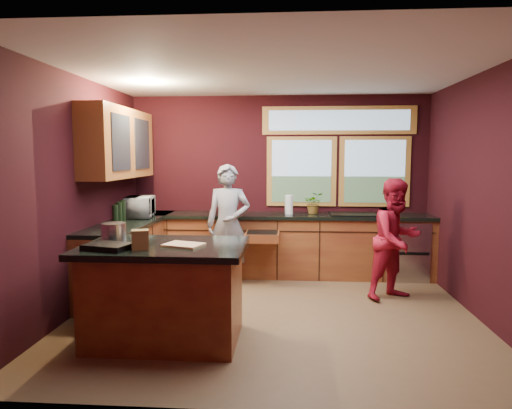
# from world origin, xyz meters

# --- Properties ---
(floor) EXTENTS (4.50, 4.50, 0.00)m
(floor) POSITION_xyz_m (0.00, 0.00, 0.00)
(floor) COLOR brown
(floor) RESTS_ON ground
(room_shell) EXTENTS (4.52, 4.02, 2.71)m
(room_shell) POSITION_xyz_m (-0.60, 0.32, 1.80)
(room_shell) COLOR black
(room_shell) RESTS_ON ground
(back_counter) EXTENTS (4.50, 0.64, 0.93)m
(back_counter) POSITION_xyz_m (0.20, 1.70, 0.46)
(back_counter) COLOR #582014
(back_counter) RESTS_ON floor
(left_counter) EXTENTS (0.64, 2.30, 0.93)m
(left_counter) POSITION_xyz_m (-1.95, 0.85, 0.47)
(left_counter) COLOR #582014
(left_counter) RESTS_ON floor
(island) EXTENTS (1.55, 1.05, 0.95)m
(island) POSITION_xyz_m (-1.03, -0.81, 0.48)
(island) COLOR #582014
(island) RESTS_ON floor
(person_grey) EXTENTS (0.62, 0.41, 1.68)m
(person_grey) POSITION_xyz_m (-0.68, 1.18, 0.84)
(person_grey) COLOR slate
(person_grey) RESTS_ON floor
(person_red) EXTENTS (0.93, 0.87, 1.51)m
(person_red) POSITION_xyz_m (1.50, 0.68, 0.76)
(person_red) COLOR maroon
(person_red) RESTS_ON floor
(microwave) EXTENTS (0.44, 0.58, 0.29)m
(microwave) POSITION_xyz_m (-1.92, 1.19, 1.08)
(microwave) COLOR #999999
(microwave) RESTS_ON left_counter
(potted_plant) EXTENTS (0.29, 0.25, 0.32)m
(potted_plant) POSITION_xyz_m (0.53, 1.75, 1.09)
(potted_plant) COLOR #999999
(potted_plant) RESTS_ON back_counter
(paper_towel) EXTENTS (0.12, 0.12, 0.28)m
(paper_towel) POSITION_xyz_m (0.16, 1.70, 1.07)
(paper_towel) COLOR silver
(paper_towel) RESTS_ON back_counter
(cutting_board) EXTENTS (0.41, 0.35, 0.02)m
(cutting_board) POSITION_xyz_m (-0.83, -0.86, 0.95)
(cutting_board) COLOR tan
(cutting_board) RESTS_ON island
(stock_pot) EXTENTS (0.24, 0.24, 0.18)m
(stock_pot) POSITION_xyz_m (-1.58, -0.66, 1.03)
(stock_pot) COLOR #B7B7BC
(stock_pot) RESTS_ON island
(paper_bag) EXTENTS (0.18, 0.16, 0.18)m
(paper_bag) POSITION_xyz_m (-1.18, -1.06, 1.03)
(paper_bag) COLOR brown
(paper_bag) RESTS_ON island
(black_tray) EXTENTS (0.46, 0.37, 0.05)m
(black_tray) POSITION_xyz_m (-1.48, -1.06, 0.97)
(black_tray) COLOR black
(black_tray) RESTS_ON island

